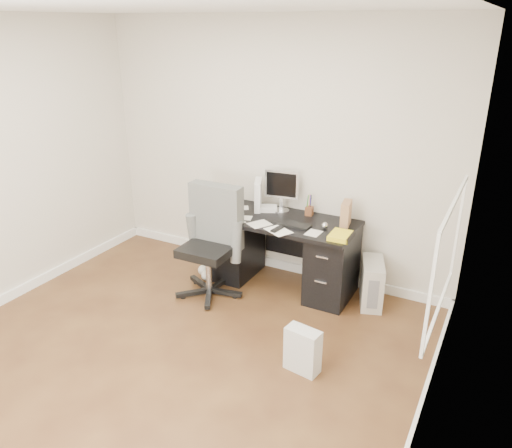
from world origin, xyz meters
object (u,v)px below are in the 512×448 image
at_px(desk, 282,251).
at_px(office_chair, 208,244).
at_px(pc_tower, 372,283).
at_px(keyboard, 291,224).
at_px(lcd_monitor, 282,191).
at_px(wicker_basket, 224,252).

xyz_separation_m(desk, office_chair, (-0.58, -0.53, 0.16)).
bearing_deg(pc_tower, keyboard, 173.70).
distance_m(lcd_monitor, wicker_basket, 1.04).
height_order(desk, pc_tower, desk).
bearing_deg(wicker_basket, keyboard, -12.08).
relative_size(office_chair, wicker_basket, 3.25).
height_order(desk, keyboard, keyboard).
height_order(keyboard, office_chair, office_chair).
xyz_separation_m(keyboard, wicker_basket, (-0.91, 0.19, -0.59)).
height_order(lcd_monitor, wicker_basket, lcd_monitor).
bearing_deg(office_chair, wicker_basket, 106.31).
distance_m(lcd_monitor, pc_tower, 1.30).
relative_size(desk, wicker_basket, 4.32).
xyz_separation_m(desk, keyboard, (0.14, -0.10, 0.36)).
height_order(desk, wicker_basket, desk).
bearing_deg(lcd_monitor, desk, -68.16).
bearing_deg(keyboard, pc_tower, 15.35).
distance_m(desk, pc_tower, 0.96).
distance_m(desk, office_chair, 0.80).
bearing_deg(keyboard, lcd_monitor, 132.67).
height_order(lcd_monitor, pc_tower, lcd_monitor).
xyz_separation_m(lcd_monitor, wicker_basket, (-0.65, -0.11, -0.80)).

